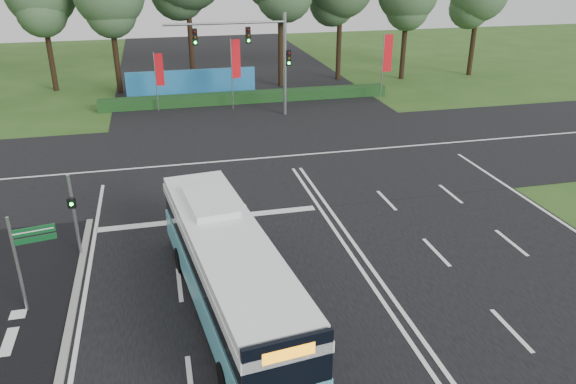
% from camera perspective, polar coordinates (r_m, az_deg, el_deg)
% --- Properties ---
extents(ground, '(120.00, 120.00, 0.00)m').
position_cam_1_polar(ground, '(21.55, 6.95, -7.19)').
color(ground, '#2A4F1A').
rests_on(ground, ground).
extents(road_main, '(20.00, 120.00, 0.04)m').
position_cam_1_polar(road_main, '(21.54, 6.95, -7.15)').
color(road_main, black).
rests_on(road_main, ground).
extents(road_cross, '(120.00, 14.00, 0.05)m').
position_cam_1_polar(road_cross, '(31.96, -0.35, 3.62)').
color(road_cross, black).
rests_on(road_cross, ground).
extents(kerb_strip, '(0.25, 18.00, 0.12)m').
position_cam_1_polar(kerb_strip, '(18.27, -21.77, -15.09)').
color(kerb_strip, gray).
rests_on(kerb_strip, ground).
extents(city_bus, '(3.59, 11.13, 3.14)m').
position_cam_1_polar(city_bus, '(18.00, -6.03, -8.00)').
color(city_bus, '#57B6CA').
rests_on(city_bus, ground).
extents(pedestrian_signal, '(0.30, 0.41, 3.34)m').
position_cam_1_polar(pedestrian_signal, '(22.53, -20.92, -2.00)').
color(pedestrian_signal, gray).
rests_on(pedestrian_signal, ground).
extents(street_sign, '(1.32, 0.32, 3.44)m').
position_cam_1_polar(street_sign, '(19.61, -25.10, -5.40)').
color(street_sign, gray).
rests_on(street_sign, ground).
extents(banner_flag_left, '(0.63, 0.14, 4.25)m').
position_cam_1_polar(banner_flag_left, '(41.50, -13.02, 11.69)').
color(banner_flag_left, gray).
rests_on(banner_flag_left, ground).
extents(banner_flag_mid, '(0.73, 0.28, 5.11)m').
position_cam_1_polar(banner_flag_mid, '(41.24, -5.43, 12.84)').
color(banner_flag_mid, gray).
rests_on(banner_flag_mid, ground).
extents(banner_flag_right, '(0.76, 0.08, 5.15)m').
position_cam_1_polar(banner_flag_right, '(43.86, 9.95, 13.29)').
color(banner_flag_right, gray).
rests_on(banner_flag_right, ground).
extents(traffic_light_gantry, '(8.41, 0.28, 7.00)m').
position_cam_1_polar(traffic_light_gantry, '(38.91, -2.98, 14.30)').
color(traffic_light_gantry, gray).
rests_on(traffic_light_gantry, ground).
extents(hedge, '(22.00, 1.20, 0.80)m').
position_cam_1_polar(hedge, '(43.60, -4.12, 9.57)').
color(hedge, '#153A16').
rests_on(hedge, ground).
extents(blue_hoarding, '(10.00, 0.30, 2.20)m').
position_cam_1_polar(blue_hoarding, '(45.43, -9.75, 10.78)').
color(blue_hoarding, '#2070AE').
rests_on(blue_hoarding, ground).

